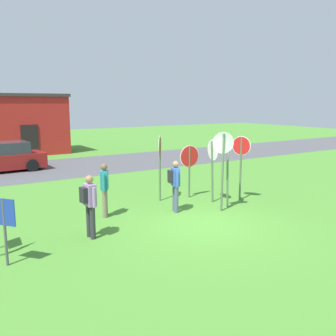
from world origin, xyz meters
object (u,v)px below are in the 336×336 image
at_px(parked_car_on_street, 2,158).
at_px(stop_sign_low_front, 189,162).
at_px(stop_sign_rear_left, 228,161).
at_px(person_holding_notes, 89,202).
at_px(stop_sign_tallest, 160,156).
at_px(person_in_blue, 175,183).
at_px(stop_sign_far_back, 241,157).
at_px(person_with_sunhat, 105,187).
at_px(info_panel_leftmost, 4,220).
at_px(stop_sign_nearest, 223,158).
at_px(stop_sign_rear_right, 213,160).

relative_size(parked_car_on_street, stop_sign_low_front, 2.21).
bearing_deg(stop_sign_rear_left, person_holding_notes, -177.01).
height_order(stop_sign_tallest, person_in_blue, stop_sign_tallest).
distance_m(stop_sign_tallest, stop_sign_far_back, 2.93).
bearing_deg(person_with_sunhat, stop_sign_rear_left, -17.84).
distance_m(stop_sign_rear_left, person_in_blue, 1.97).
relative_size(stop_sign_tallest, stop_sign_low_front, 1.20).
bearing_deg(info_panel_leftmost, person_in_blue, 14.61).
xyz_separation_m(stop_sign_far_back, person_in_blue, (-2.83, 0.06, -0.61)).
relative_size(stop_sign_rear_left, stop_sign_nearest, 0.91).
bearing_deg(info_panel_leftmost, person_with_sunhat, 33.41).
xyz_separation_m(person_with_sunhat, info_panel_leftmost, (-3.25, -2.14, 0.09)).
distance_m(stop_sign_low_front, stop_sign_rear_right, 1.05).
height_order(stop_sign_nearest, info_panel_leftmost, stop_sign_nearest).
xyz_separation_m(stop_sign_tallest, person_in_blue, (-0.33, -1.46, -0.66)).
xyz_separation_m(person_in_blue, info_panel_leftmost, (-5.38, -1.40, 0.06)).
relative_size(stop_sign_tallest, info_panel_leftmost, 1.57).
height_order(parked_car_on_street, person_holding_notes, person_holding_notes).
relative_size(stop_sign_nearest, person_holding_notes, 1.55).
bearing_deg(stop_sign_nearest, stop_sign_far_back, 25.90).
xyz_separation_m(stop_sign_tallest, info_panel_leftmost, (-5.71, -2.86, -0.60)).
xyz_separation_m(stop_sign_rear_left, person_with_sunhat, (-3.92, 1.26, -0.66)).
xyz_separation_m(stop_sign_nearest, person_in_blue, (-1.33, 0.79, -0.79)).
bearing_deg(parked_car_on_street, stop_sign_rear_right, -63.42).
xyz_separation_m(stop_sign_low_front, person_with_sunhat, (-3.63, -0.53, -0.40)).
height_order(stop_sign_low_front, person_holding_notes, stop_sign_low_front).
bearing_deg(stop_sign_rear_right, info_panel_leftmost, -166.81).
xyz_separation_m(parked_car_on_street, person_in_blue, (3.51, -10.88, 0.29)).
xyz_separation_m(stop_sign_far_back, stop_sign_rear_right, (-1.04, 0.34, -0.05)).
bearing_deg(person_in_blue, person_with_sunhat, 160.82).
distance_m(stop_sign_far_back, stop_sign_nearest, 1.67).
bearing_deg(stop_sign_rear_left, person_in_blue, 163.77).
height_order(parked_car_on_street, person_in_blue, person_in_blue).
xyz_separation_m(stop_sign_rear_left, info_panel_leftmost, (-7.18, -0.88, -0.57)).
distance_m(parked_car_on_street, stop_sign_tallest, 10.22).
xyz_separation_m(stop_sign_low_front, stop_sign_nearest, (-0.17, -2.05, 0.42)).
relative_size(stop_sign_rear_left, stop_sign_rear_right, 1.05).
bearing_deg(stop_sign_low_front, person_in_blue, -139.82).
xyz_separation_m(person_with_sunhat, person_in_blue, (2.13, -0.74, 0.03)).
height_order(stop_sign_tallest, info_panel_leftmost, stop_sign_tallest).
height_order(stop_sign_far_back, stop_sign_nearest, stop_sign_nearest).
xyz_separation_m(stop_sign_rear_left, stop_sign_nearest, (-0.46, -0.27, 0.16)).
bearing_deg(stop_sign_rear_left, parked_car_on_street, 114.95).
bearing_deg(stop_sign_low_front, stop_sign_far_back, -45.00).
height_order(stop_sign_nearest, stop_sign_rear_right, stop_sign_nearest).
bearing_deg(person_holding_notes, stop_sign_rear_right, 11.98).
xyz_separation_m(parked_car_on_street, stop_sign_low_front, (5.01, -9.61, 0.66)).
distance_m(parked_car_on_street, stop_sign_rear_right, 11.89).
height_order(stop_sign_rear_left, person_in_blue, stop_sign_rear_left).
xyz_separation_m(stop_sign_nearest, stop_sign_rear_right, (0.46, 1.07, -0.23)).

